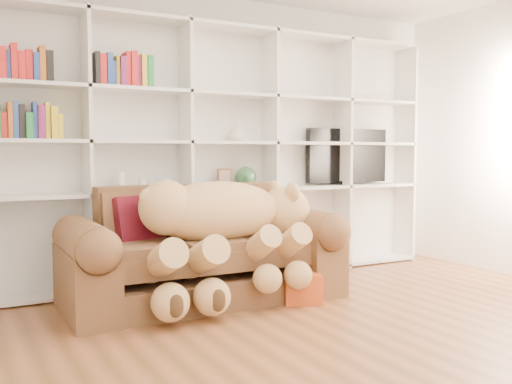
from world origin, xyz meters
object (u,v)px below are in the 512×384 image
sofa (203,257)px  gift_box (302,288)px  teddy_bear (223,223)px  tv (347,157)px

sofa → gift_box: size_ratio=7.48×
gift_box → teddy_bear: bearing=156.2°
sofa → teddy_bear: (0.09, -0.19, 0.29)m
gift_box → tv: bearing=40.8°
sofa → teddy_bear: bearing=-63.1°
gift_box → tv: 2.01m
sofa → tv: size_ratio=2.20×
teddy_bear → gift_box: (0.58, -0.25, -0.53)m
sofa → tv: 2.24m
teddy_bear → gift_box: 0.82m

